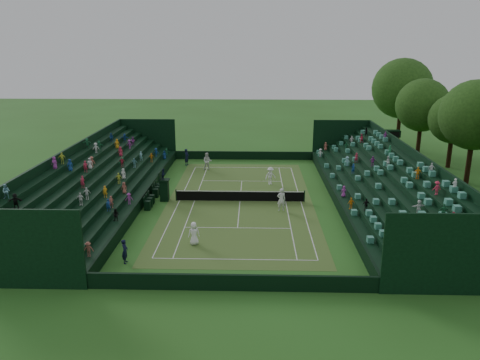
{
  "coord_description": "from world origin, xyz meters",
  "views": [
    {
      "loc": [
        1.17,
        -39.98,
        13.71
      ],
      "look_at": [
        0.0,
        0.0,
        2.0
      ],
      "focal_mm": 35.0,
      "sensor_mm": 36.0,
      "label": 1
    }
  ],
  "objects_px": {
    "umpire_chair": "(164,187)",
    "player_far_east": "(270,176)",
    "player_near_east": "(281,200)",
    "player_far_west": "(207,161)",
    "player_near_west": "(194,234)",
    "tennis_net": "(240,196)"
  },
  "relations": [
    {
      "from": "player_near_west",
      "to": "player_far_west",
      "type": "height_order",
      "value": "player_far_west"
    },
    {
      "from": "player_near_east",
      "to": "player_far_west",
      "type": "height_order",
      "value": "player_near_east"
    },
    {
      "from": "player_far_east",
      "to": "umpire_chair",
      "type": "bearing_deg",
      "value": -175.64
    },
    {
      "from": "player_near_west",
      "to": "tennis_net",
      "type": "bearing_deg",
      "value": -126.83
    },
    {
      "from": "player_near_east",
      "to": "player_far_west",
      "type": "xyz_separation_m",
      "value": [
        -7.56,
        13.17,
        -0.01
      ]
    },
    {
      "from": "player_far_west",
      "to": "player_far_east",
      "type": "bearing_deg",
      "value": -39.27
    },
    {
      "from": "player_far_west",
      "to": "umpire_chair",
      "type": "bearing_deg",
      "value": -106.05
    },
    {
      "from": "player_far_west",
      "to": "player_far_east",
      "type": "relative_size",
      "value": 1.11
    },
    {
      "from": "umpire_chair",
      "to": "player_far_east",
      "type": "bearing_deg",
      "value": 28.76
    },
    {
      "from": "tennis_net",
      "to": "player_near_east",
      "type": "bearing_deg",
      "value": -34.04
    },
    {
      "from": "player_far_east",
      "to": "player_near_east",
      "type": "bearing_deg",
      "value": -109.52
    },
    {
      "from": "player_near_east",
      "to": "umpire_chair",
      "type": "bearing_deg",
      "value": -20.25
    },
    {
      "from": "umpire_chair",
      "to": "player_near_east",
      "type": "distance_m",
      "value": 10.69
    },
    {
      "from": "umpire_chair",
      "to": "player_far_east",
      "type": "distance_m",
      "value": 11.13
    },
    {
      "from": "umpire_chair",
      "to": "player_near_west",
      "type": "xyz_separation_m",
      "value": [
        3.87,
        -9.55,
        -0.44
      ]
    },
    {
      "from": "player_near_west",
      "to": "player_far_west",
      "type": "relative_size",
      "value": 0.84
    },
    {
      "from": "player_far_west",
      "to": "player_far_east",
      "type": "height_order",
      "value": "player_far_west"
    },
    {
      "from": "player_near_west",
      "to": "player_far_east",
      "type": "relative_size",
      "value": 0.93
    },
    {
      "from": "umpire_chair",
      "to": "player_near_west",
      "type": "height_order",
      "value": "umpire_chair"
    },
    {
      "from": "umpire_chair",
      "to": "player_far_west",
      "type": "bearing_deg",
      "value": 75.13
    },
    {
      "from": "player_near_east",
      "to": "player_far_west",
      "type": "distance_m",
      "value": 15.18
    },
    {
      "from": "player_near_east",
      "to": "player_far_west",
      "type": "relative_size",
      "value": 1.01
    }
  ]
}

